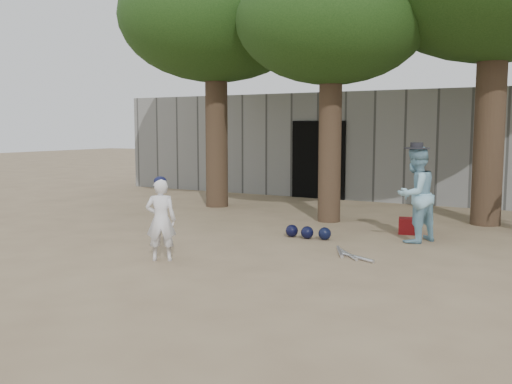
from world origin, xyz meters
The scene contains 8 objects.
ground centered at (0.00, 0.00, 0.00)m, with size 70.00×70.00×0.00m, color #937C5E.
boy_player centered at (-0.22, -0.46, 0.62)m, with size 0.46×0.30×1.25m, color white.
spectator_blue centered at (2.76, 2.84, 0.84)m, with size 0.82×0.64×1.68m, color #88BCD2.
red_bag centered at (2.50, 3.60, 0.15)m, with size 0.42×0.32×0.30m, color maroon.
back_building centered at (0.00, 10.33, 1.50)m, with size 16.00×5.24×3.00m.
helmet_row centered at (1.00, 2.21, 0.11)m, with size 0.87×0.28×0.23m.
bat_pile centered at (2.14, 1.21, 0.03)m, with size 0.88×0.76×0.06m.
tree_row centered at (0.74, 5.02, 4.69)m, with size 11.40×5.80×6.69m.
Camera 1 is at (5.19, -7.14, 2.01)m, focal length 40.00 mm.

